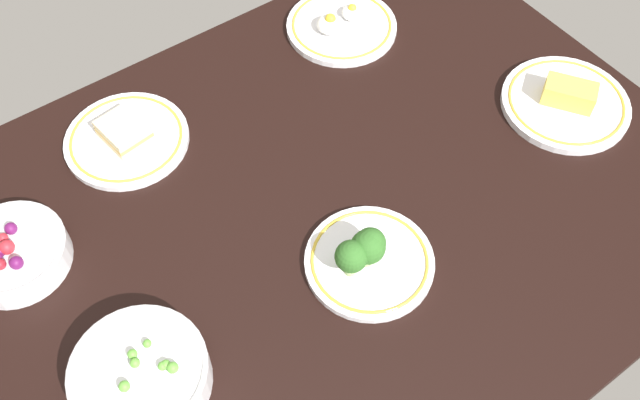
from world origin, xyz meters
TOP-DOWN VIEW (x-y plane):
  - dining_table at (0.00, 0.00)cm, footprint 120.60×89.68cm
  - plate_cheese at (46.24, -7.40)cm, footprint 21.72×21.72cm
  - bowl_peas at (-35.02, -9.32)cm, footprint 17.91×17.91cm
  - plate_eggs at (26.69, 30.46)cm, footprint 20.55×20.55cm
  - bowl_berries at (-41.51, 17.96)cm, footprint 15.97×15.97cm
  - plate_broccoli at (-0.72, -12.27)cm, footprint 19.00×19.00cm
  - plate_sandwich at (-18.18, 29.14)cm, footprint 20.35×20.35cm

SIDE VIEW (x-z plane):
  - dining_table at x=0.00cm, z-range 0.00..4.00cm
  - plate_eggs at x=26.69cm, z-range 2.62..7.40cm
  - plate_sandwich at x=-18.18cm, z-range 2.95..7.24cm
  - plate_cheese at x=46.24cm, z-range 2.66..7.67cm
  - plate_broccoli at x=-0.72cm, z-range 2.53..10.38cm
  - bowl_berries at x=-41.51cm, z-range 3.35..9.60cm
  - bowl_peas at x=-35.02cm, z-range 3.61..10.11cm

